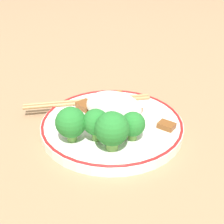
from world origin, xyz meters
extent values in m
plane|color=#9E7A56|center=(0.00, 0.00, 0.00)|extent=(3.00, 3.00, 0.00)
cylinder|color=white|center=(0.00, 0.00, 0.01)|extent=(0.25, 0.25, 0.02)
torus|color=red|center=(0.00, 0.00, 0.02)|extent=(0.25, 0.25, 0.00)
ellipsoid|color=white|center=(0.00, -0.01, 0.04)|extent=(0.10, 0.07, 0.05)
cylinder|color=#72AD4C|center=(0.03, 0.08, 0.03)|extent=(0.02, 0.02, 0.02)
sphere|color=#267A2D|center=(0.03, 0.08, 0.05)|extent=(0.05, 0.05, 0.05)
cylinder|color=#72AD4C|center=(0.00, 0.06, 0.03)|extent=(0.01, 0.01, 0.02)
sphere|color=#267A2D|center=(0.00, 0.06, 0.05)|extent=(0.04, 0.04, 0.04)
cylinder|color=#72AD4C|center=(-0.03, 0.07, 0.03)|extent=(0.02, 0.02, 0.02)
sphere|color=#267A2D|center=(-0.03, 0.07, 0.05)|extent=(0.05, 0.05, 0.05)
cylinder|color=#72AD4C|center=(-0.05, 0.03, 0.02)|extent=(0.01, 0.01, 0.01)
sphere|color=#267A2D|center=(-0.05, 0.03, 0.05)|extent=(0.04, 0.04, 0.04)
cube|color=brown|center=(0.06, -0.02, 0.02)|extent=(0.04, 0.04, 0.01)
cube|color=brown|center=(-0.09, -0.02, 0.02)|extent=(0.03, 0.03, 0.01)
cube|color=#995B28|center=(0.03, -0.09, 0.02)|extent=(0.03, 0.03, 0.01)
cube|color=brown|center=(-0.02, -0.04, 0.02)|extent=(0.04, 0.03, 0.01)
cube|color=brown|center=(0.02, -0.03, 0.02)|extent=(0.04, 0.05, 0.01)
cylinder|color=#AD8451|center=(0.08, -0.05, 0.02)|extent=(0.21, 0.15, 0.01)
cylinder|color=#AD8451|center=(0.07, -0.04, 0.02)|extent=(0.21, 0.15, 0.01)
camera|label=1|loc=(-0.20, 0.43, 0.31)|focal=50.00mm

